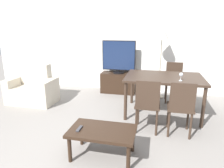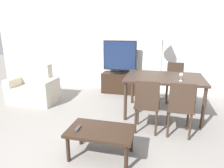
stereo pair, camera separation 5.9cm
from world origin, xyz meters
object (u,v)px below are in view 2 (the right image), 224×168
at_px(armchair, 34,89).
at_px(dining_table, 164,80).
at_px(tv_stand, 119,83).
at_px(floor_lamp, 163,37).
at_px(wine_glass_left, 181,75).
at_px(tv, 120,57).
at_px(remote_primary, 78,128).
at_px(coffee_table, 101,133).
at_px(dining_chair_near_right, 180,106).
at_px(dining_chair_near, 147,103).
at_px(dining_chair_far, 175,80).

height_order(armchair, dining_table, armchair).
height_order(tv_stand, floor_lamp, floor_lamp).
distance_m(armchair, wine_glass_left, 3.24).
bearing_deg(tv, tv_stand, 90.00).
xyz_separation_m(armchair, remote_primary, (1.82, -1.67, 0.10)).
bearing_deg(dining_table, wine_glass_left, -45.17).
bearing_deg(remote_primary, floor_lamp, 69.28).
height_order(coffee_table, dining_chair_near_right, dining_chair_near_right).
distance_m(tv_stand, tv, 0.68).
bearing_deg(remote_primary, tv, 90.77).
bearing_deg(floor_lamp, remote_primary, -110.72).
xyz_separation_m(remote_primary, wine_glass_left, (1.36, 1.40, 0.47)).
distance_m(coffee_table, dining_chair_near, 0.97).
relative_size(coffee_table, wine_glass_left, 5.93).
bearing_deg(armchair, dining_chair_near, -17.09).
relative_size(tv_stand, remote_primary, 6.00).
distance_m(dining_chair_near_right, remote_primary, 1.59).
distance_m(coffee_table, dining_table, 1.83).
bearing_deg(dining_chair_near, floor_lamp, 84.20).
distance_m(dining_table, wine_glass_left, 0.43).
xyz_separation_m(dining_table, wine_glass_left, (0.28, -0.28, 0.18)).
xyz_separation_m(dining_chair_far, dining_chair_near_right, (0.00, -1.64, 0.00)).
relative_size(armchair, dining_chair_far, 1.18).
bearing_deg(tv, remote_primary, -89.23).
relative_size(coffee_table, dining_table, 0.59).
height_order(armchair, tv_stand, armchair).
xyz_separation_m(dining_chair_far, remote_primary, (-1.34, -2.50, -0.11)).
xyz_separation_m(tv_stand, dining_chair_far, (1.37, -0.34, 0.25)).
relative_size(armchair, tv_stand, 1.18).
bearing_deg(dining_chair_near_right, remote_primary, -147.26).
xyz_separation_m(dining_chair_far, wine_glass_left, (0.02, -1.10, 0.36)).
height_order(tv_stand, dining_table, dining_table).
height_order(dining_table, dining_chair_near, dining_chair_near).
bearing_deg(tv, dining_chair_near_right, -55.15).
relative_size(tv_stand, coffee_table, 1.04).
relative_size(armchair, dining_chair_near, 1.18).
bearing_deg(floor_lamp, wine_glass_left, -74.64).
height_order(tv_stand, dining_chair_far, dining_chair_far).
height_order(dining_chair_near_right, remote_primary, dining_chair_near_right).
xyz_separation_m(armchair, floor_lamp, (2.82, 1.00, 1.17)).
bearing_deg(remote_primary, dining_chair_near, 46.13).
bearing_deg(tv_stand, dining_chair_near_right, -55.19).
height_order(tv, dining_chair_near, tv).
height_order(coffee_table, floor_lamp, floor_lamp).
distance_m(armchair, dining_chair_near_right, 3.26).
xyz_separation_m(tv, remote_primary, (0.04, -2.83, -0.54)).
xyz_separation_m(armchair, dining_table, (2.90, 0.01, 0.39)).
bearing_deg(dining_chair_near, dining_table, 72.72).
bearing_deg(coffee_table, dining_chair_near_right, 37.51).
distance_m(armchair, tv, 2.22).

